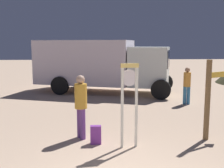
{
  "coord_description": "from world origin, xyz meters",
  "views": [
    {
      "loc": [
        -0.46,
        -4.05,
        2.51
      ],
      "look_at": [
        0.16,
        4.85,
        1.2
      ],
      "focal_mm": 44.03,
      "sensor_mm": 36.0,
      "label": 1
    }
  ],
  "objects_px": {
    "standing_clock": "(129,97)",
    "person_near_clock": "(81,103)",
    "arrow_sign": "(218,87)",
    "backpack": "(96,135)",
    "person_distant": "(187,84)",
    "box_truck_near": "(100,63)"
  },
  "relations": [
    {
      "from": "person_near_clock",
      "to": "backpack",
      "type": "xyz_separation_m",
      "value": [
        0.38,
        -0.44,
        -0.72
      ]
    },
    {
      "from": "standing_clock",
      "to": "person_near_clock",
      "type": "relative_size",
      "value": 1.21
    },
    {
      "from": "arrow_sign",
      "to": "backpack",
      "type": "xyz_separation_m",
      "value": [
        -3.24,
        -0.29,
        -1.15
      ]
    },
    {
      "from": "person_near_clock",
      "to": "box_truck_near",
      "type": "height_order",
      "value": "box_truck_near"
    },
    {
      "from": "standing_clock",
      "to": "person_near_clock",
      "type": "distance_m",
      "value": 1.42
    },
    {
      "from": "person_near_clock",
      "to": "backpack",
      "type": "bearing_deg",
      "value": -49.17
    },
    {
      "from": "standing_clock",
      "to": "backpack",
      "type": "xyz_separation_m",
      "value": [
        -0.81,
        0.27,
        -1.03
      ]
    },
    {
      "from": "standing_clock",
      "to": "backpack",
      "type": "relative_size",
      "value": 4.36
    },
    {
      "from": "standing_clock",
      "to": "box_truck_near",
      "type": "distance_m",
      "value": 7.84
    },
    {
      "from": "box_truck_near",
      "to": "arrow_sign",
      "type": "bearing_deg",
      "value": -67.92
    },
    {
      "from": "standing_clock",
      "to": "person_distant",
      "type": "relative_size",
      "value": 1.33
    },
    {
      "from": "box_truck_near",
      "to": "person_near_clock",
      "type": "bearing_deg",
      "value": -95.49
    },
    {
      "from": "arrow_sign",
      "to": "box_truck_near",
      "type": "bearing_deg",
      "value": 112.08
    },
    {
      "from": "person_near_clock",
      "to": "standing_clock",
      "type": "bearing_deg",
      "value": -31.03
    },
    {
      "from": "arrow_sign",
      "to": "backpack",
      "type": "height_order",
      "value": "arrow_sign"
    },
    {
      "from": "standing_clock",
      "to": "box_truck_near",
      "type": "bearing_deg",
      "value": 93.71
    },
    {
      "from": "arrow_sign",
      "to": "backpack",
      "type": "relative_size",
      "value": 4.49
    },
    {
      "from": "arrow_sign",
      "to": "person_near_clock",
      "type": "distance_m",
      "value": 3.65
    },
    {
      "from": "backpack",
      "to": "arrow_sign",
      "type": "bearing_deg",
      "value": 5.09
    },
    {
      "from": "arrow_sign",
      "to": "box_truck_near",
      "type": "height_order",
      "value": "box_truck_near"
    },
    {
      "from": "arrow_sign",
      "to": "person_distant",
      "type": "height_order",
      "value": "arrow_sign"
    },
    {
      "from": "arrow_sign",
      "to": "box_truck_near",
      "type": "relative_size",
      "value": 0.29
    }
  ]
}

